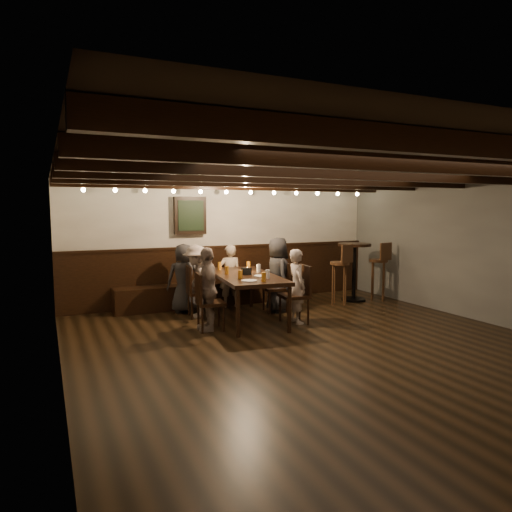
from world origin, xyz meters
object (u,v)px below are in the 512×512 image
person_bench_right (277,275)px  person_bench_left (184,278)px  person_left_near (197,281)px  bar_stool_right (378,279)px  chair_left_far (210,313)px  high_top_table (354,263)px  chair_right_near (276,296)px  person_left_far (207,289)px  chair_right_far (295,305)px  person_right_far (297,286)px  chair_left_near (199,301)px  person_bench_centre (230,276)px  dining_table (246,278)px  bar_stool_left (340,282)px  person_right_near (278,275)px

person_bench_right → person_bench_left: bearing=0.0°
person_left_near → bar_stool_right: (3.86, -0.14, -0.19)m
chair_left_far → high_top_table: (3.43, 0.91, 0.50)m
chair_right_near → person_bench_right: (0.23, 0.42, 0.33)m
person_left_near → person_left_far: (-0.11, -0.89, 0.02)m
chair_right_far → bar_stool_right: bearing=-62.5°
chair_left_far → person_bench_right: (1.77, 1.14, 0.33)m
person_left_near → person_right_far: 1.75m
chair_left_near → person_bench_right: 1.71m
bar_stool_right → person_bench_right: bearing=159.9°
person_right_far → bar_stool_right: size_ratio=1.03×
chair_left_near → person_right_far: size_ratio=0.73×
chair_right_far → person_left_near: size_ratio=0.76×
chair_left_near → person_left_far: person_left_far is taller
chair_left_near → person_bench_centre: (0.79, 0.51, 0.33)m
bar_stool_right → chair_left_near: bearing=167.9°
dining_table → chair_left_near: 0.96m
chair_right_near → bar_stool_left: (1.40, -0.01, 0.17)m
person_right_far → high_top_table: (1.98, 1.09, 0.16)m
person_bench_centre → person_right_far: bearing=116.6°
chair_left_near → person_left_far: 0.97m
chair_right_near → high_top_table: 1.97m
chair_right_far → chair_left_far: bearing=90.0°
person_left_near → person_right_far: bearing=59.0°
chair_left_far → person_right_far: (1.46, -0.18, 0.34)m
chair_right_near → chair_left_near: bearing=90.0°
person_left_far → person_right_near: bearing=121.0°
chair_left_far → person_left_far: person_left_far is taller
dining_table → person_bench_centre: (0.13, 1.04, -0.11)m
person_right_far → person_bench_right: bearing=-6.3°
chair_left_far → person_bench_centre: person_bench_centre is taller
chair_right_near → person_bench_right: person_bench_right is taller
high_top_table → person_left_near: bearing=-179.7°
person_right_near → bar_stool_left: (1.37, -0.01, -0.24)m
person_bench_left → person_left_far: bearing=96.3°
chair_left_near → person_right_far: person_right_far is taller
chair_left_far → chair_right_near: (1.54, 0.72, 0.00)m
person_bench_centre → person_right_near: (0.67, -0.69, 0.08)m
bar_stool_right → chair_right_near: bearing=170.9°
person_bench_left → person_bench_right: 1.80m
person_left_near → person_bench_left: bearing=-161.6°
person_bench_left → bar_stool_left: (2.95, -0.65, -0.18)m
person_right_far → bar_stool_left: bearing=-52.0°
chair_right_near → person_bench_centre: (-0.64, 0.68, 0.33)m
dining_table → bar_stool_right: (3.17, 0.40, -0.27)m
chair_right_near → person_bench_left: 1.72m
chair_right_far → person_bench_centre: (-0.53, 1.58, 0.31)m
bar_stool_left → person_bench_left: bearing=151.7°
bar_stool_left → bar_stool_right: size_ratio=1.00×
chair_left_near → person_left_far: bearing=-2.0°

